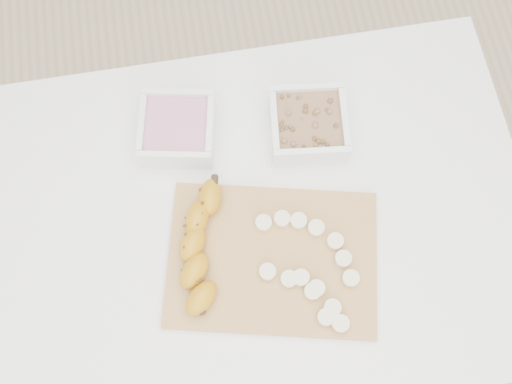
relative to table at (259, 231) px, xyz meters
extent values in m
plane|color=#C6AD89|center=(0.00, 0.00, -0.65)|extent=(3.50, 3.50, 0.00)
cube|color=white|center=(0.00, 0.00, 0.08)|extent=(1.00, 0.70, 0.04)
cylinder|color=white|center=(0.44, -0.29, -0.30)|extent=(0.05, 0.05, 0.71)
cylinder|color=white|center=(-0.44, 0.29, -0.30)|extent=(0.05, 0.05, 0.71)
cylinder|color=white|center=(0.44, 0.29, -0.30)|extent=(0.05, 0.05, 0.71)
cube|color=white|center=(-0.12, 0.18, 0.13)|extent=(0.16, 0.16, 0.06)
cube|color=#C27A95|center=(-0.12, 0.18, 0.13)|extent=(0.13, 0.13, 0.04)
cube|color=white|center=(0.12, 0.15, 0.13)|extent=(0.15, 0.15, 0.06)
cube|color=#856141|center=(0.12, 0.15, 0.13)|extent=(0.13, 0.13, 0.04)
cube|color=tan|center=(0.01, -0.08, 0.10)|extent=(0.41, 0.34, 0.01)
cylinder|color=#F9EABD|center=(0.01, -0.02, 0.12)|extent=(0.03, 0.03, 0.01)
cylinder|color=#F9EABD|center=(0.04, -0.02, 0.12)|extent=(0.03, 0.03, 0.01)
cylinder|color=#F9EABD|center=(0.07, -0.02, 0.12)|extent=(0.03, 0.03, 0.01)
cylinder|color=#F9EABD|center=(0.10, -0.04, 0.12)|extent=(0.03, 0.03, 0.01)
cylinder|color=#F9EABD|center=(0.12, -0.07, 0.12)|extent=(0.03, 0.03, 0.01)
cylinder|color=#F9EABD|center=(0.13, -0.10, 0.12)|extent=(0.03, 0.03, 0.01)
cylinder|color=#F9EABD|center=(0.14, -0.14, 0.12)|extent=(0.03, 0.03, 0.01)
cylinder|color=#F9EABD|center=(0.00, -0.10, 0.12)|extent=(0.03, 0.03, 0.01)
cylinder|color=#F9EABD|center=(0.03, -0.12, 0.12)|extent=(0.03, 0.03, 0.01)
cylinder|color=#F9EABD|center=(0.05, -0.12, 0.12)|extent=(0.03, 0.03, 0.01)
cylinder|color=#F9EABD|center=(0.07, -0.15, 0.12)|extent=(0.03, 0.03, 0.01)
cylinder|color=#F9EABD|center=(0.09, -0.18, 0.12)|extent=(0.03, 0.03, 0.01)
cylinder|color=#F9EABD|center=(0.10, -0.21, 0.12)|extent=(0.03, 0.03, 0.01)
cylinder|color=#F9EABD|center=(0.08, -0.20, 0.12)|extent=(0.03, 0.03, 0.01)
cylinder|color=#F9EABD|center=(0.07, -0.15, 0.12)|extent=(0.03, 0.03, 0.01)
camera|label=1|loc=(-0.05, -0.27, 1.09)|focal=40.00mm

